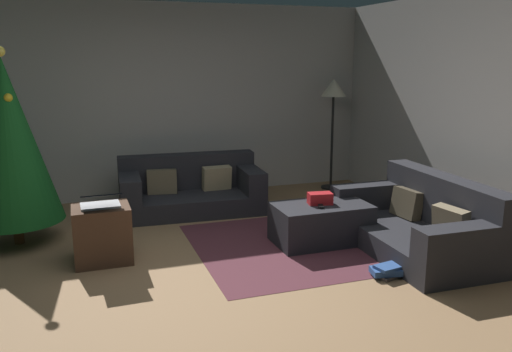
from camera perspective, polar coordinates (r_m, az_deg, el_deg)
name	(u,v)px	position (r m, az deg, el deg)	size (l,w,h in m)	color
ground_plane	(205,284)	(4.59, -5.60, -11.62)	(6.40, 6.40, 0.00)	#93704C
rear_partition	(147,102)	(7.30, -11.71, 7.87)	(6.40, 0.12, 2.60)	#BCB7B2
corner_partition	(512,118)	(5.80, 25.97, 5.65)	(0.12, 6.40, 2.60)	#B5B0AB
couch_left	(190,189)	(6.65, -7.13, -1.46)	(1.77, 0.95, 0.68)	#26262B
couch_right	(422,224)	(5.52, 17.56, -4.93)	(1.01, 1.83, 0.73)	#26262B
ottoman	(321,223)	(5.52, 7.07, -5.11)	(0.98, 0.58, 0.41)	#26262B
gift_box	(320,198)	(5.46, 6.95, -2.43)	(0.24, 0.14, 0.12)	red
tv_remote	(321,206)	(5.37, 7.01, -3.22)	(0.05, 0.16, 0.02)	black
christmas_tree	(9,141)	(5.79, -25.19, 3.47)	(0.95, 0.95, 1.99)	brown
side_table	(102,234)	(5.17, -16.33, -6.04)	(0.52, 0.44, 0.54)	#4C3323
laptop	(100,202)	(5.02, -16.51, -2.69)	(0.36, 0.42, 0.18)	silver
book_stack	(389,271)	(4.84, 14.22, -9.91)	(0.34, 0.22, 0.11)	#4C423D
corner_lamp	(333,96)	(7.63, 8.39, 8.57)	(0.36, 0.36, 1.59)	black
area_rug	(321,242)	(5.59, 7.01, -7.07)	(2.60, 2.00, 0.01)	#562933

